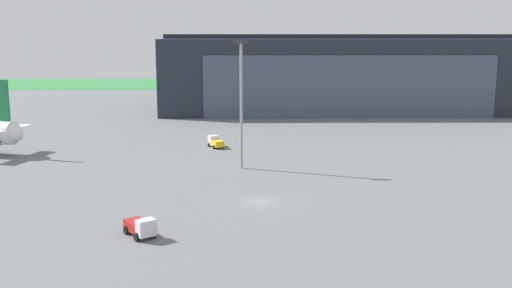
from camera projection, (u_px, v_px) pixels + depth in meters
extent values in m
plane|color=slate|center=(259.00, 203.00, 76.58)|extent=(440.00, 440.00, 0.00)
cube|color=#338241|center=(252.00, 83.00, 257.68)|extent=(440.00, 56.00, 0.08)
cube|color=#232833|center=(339.00, 74.00, 167.93)|extent=(98.29, 36.51, 20.12)
cube|color=#424C60|center=(350.00, 87.00, 150.22)|extent=(74.70, 0.30, 16.09)
cube|color=#232833|center=(340.00, 36.00, 165.95)|extent=(98.29, 8.76, 1.20)
sphere|color=white|center=(14.00, 133.00, 104.18)|extent=(3.32, 3.32, 3.32)
cube|color=white|center=(15.00, 127.00, 107.67)|extent=(4.73, 6.62, 0.28)
cube|color=silver|center=(146.00, 228.00, 62.56)|extent=(2.35, 2.22, 1.79)
cube|color=#AD1E19|center=(137.00, 226.00, 64.44)|extent=(3.39, 3.70, 1.03)
cylinder|color=black|center=(136.00, 237.00, 62.30)|extent=(0.73, 0.88, 0.90)
cylinder|color=black|center=(154.00, 233.00, 63.51)|extent=(0.73, 0.88, 0.90)
cylinder|color=black|center=(126.00, 230.00, 64.48)|extent=(0.73, 0.88, 0.90)
cylinder|color=black|center=(143.00, 227.00, 65.68)|extent=(0.73, 0.88, 0.90)
cube|color=silver|center=(213.00, 140.00, 114.36)|extent=(2.27, 2.30, 1.76)
cube|color=yellow|center=(218.00, 143.00, 112.46)|extent=(2.67, 3.15, 1.12)
cylinder|color=black|center=(218.00, 144.00, 114.91)|extent=(0.54, 0.77, 0.73)
cylinder|color=black|center=(209.00, 145.00, 114.12)|extent=(0.54, 0.77, 0.73)
cylinder|color=black|center=(223.00, 146.00, 112.55)|extent=(0.54, 0.77, 0.73)
cylinder|color=black|center=(214.00, 147.00, 111.76)|extent=(0.54, 0.77, 0.73)
cylinder|color=#99999E|center=(241.00, 107.00, 94.18)|extent=(0.44, 0.44, 20.04)
cube|color=#333338|center=(241.00, 41.00, 92.25)|extent=(2.40, 0.50, 0.80)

